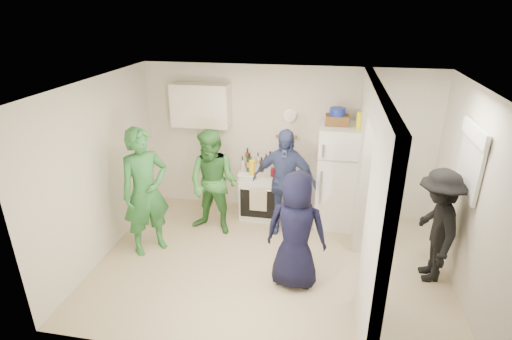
% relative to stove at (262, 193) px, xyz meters
% --- Properties ---
extents(floor, '(4.80, 4.80, 0.00)m').
position_rel_stove_xyz_m(floor, '(0.36, -1.37, -0.42)').
color(floor, tan).
rests_on(floor, ground).
extents(wall_back, '(4.80, 0.00, 4.80)m').
position_rel_stove_xyz_m(wall_back, '(0.36, 0.33, 0.83)').
color(wall_back, silver).
rests_on(wall_back, floor).
extents(wall_front, '(4.80, 0.00, 4.80)m').
position_rel_stove_xyz_m(wall_front, '(0.36, -3.07, 0.83)').
color(wall_front, silver).
rests_on(wall_front, floor).
extents(wall_left, '(0.00, 3.40, 3.40)m').
position_rel_stove_xyz_m(wall_left, '(-2.04, -1.37, 0.83)').
color(wall_left, silver).
rests_on(wall_left, floor).
extents(wall_right, '(0.00, 3.40, 3.40)m').
position_rel_stove_xyz_m(wall_right, '(2.76, -1.37, 0.83)').
color(wall_right, silver).
rests_on(wall_right, floor).
extents(ceiling, '(4.80, 4.80, 0.00)m').
position_rel_stove_xyz_m(ceiling, '(0.36, -1.37, 2.08)').
color(ceiling, white).
rests_on(ceiling, wall_back).
extents(partition_pier_back, '(0.12, 1.20, 2.50)m').
position_rel_stove_xyz_m(partition_pier_back, '(1.56, -0.27, 0.83)').
color(partition_pier_back, silver).
rests_on(partition_pier_back, floor).
extents(partition_pier_front, '(0.12, 1.20, 2.50)m').
position_rel_stove_xyz_m(partition_pier_front, '(1.56, -2.47, 0.83)').
color(partition_pier_front, silver).
rests_on(partition_pier_front, floor).
extents(partition_header, '(0.12, 1.00, 0.40)m').
position_rel_stove_xyz_m(partition_header, '(1.56, -1.37, 1.88)').
color(partition_header, silver).
rests_on(partition_header, partition_pier_back).
extents(stove, '(0.70, 0.59, 0.84)m').
position_rel_stove_xyz_m(stove, '(0.00, 0.00, 0.00)').
color(stove, white).
rests_on(stove, floor).
extents(upper_cabinet, '(0.95, 0.34, 0.70)m').
position_rel_stove_xyz_m(upper_cabinet, '(-1.04, 0.15, 1.43)').
color(upper_cabinet, silver).
rests_on(upper_cabinet, wall_back).
extents(fridge, '(0.69, 0.67, 1.67)m').
position_rel_stove_xyz_m(fridge, '(1.25, -0.03, 0.42)').
color(fridge, white).
rests_on(fridge, floor).
extents(wicker_basket, '(0.35, 0.25, 0.15)m').
position_rel_stove_xyz_m(wicker_basket, '(1.15, 0.02, 1.33)').
color(wicker_basket, brown).
rests_on(wicker_basket, fridge).
extents(blue_bowl, '(0.24, 0.24, 0.11)m').
position_rel_stove_xyz_m(blue_bowl, '(1.15, 0.02, 1.46)').
color(blue_bowl, '#16299C').
rests_on(blue_bowl, wicker_basket).
extents(yellow_cup_stack_top, '(0.09, 0.09, 0.25)m').
position_rel_stove_xyz_m(yellow_cup_stack_top, '(1.47, -0.13, 1.38)').
color(yellow_cup_stack_top, yellow).
rests_on(yellow_cup_stack_top, fridge).
extents(wall_clock, '(0.22, 0.02, 0.22)m').
position_rel_stove_xyz_m(wall_clock, '(0.41, 0.31, 1.28)').
color(wall_clock, white).
rests_on(wall_clock, wall_back).
extents(spice_shelf, '(0.35, 0.08, 0.03)m').
position_rel_stove_xyz_m(spice_shelf, '(0.36, 0.28, 0.93)').
color(spice_shelf, olive).
rests_on(spice_shelf, wall_back).
extents(nook_window, '(0.03, 0.70, 0.80)m').
position_rel_stove_xyz_m(nook_window, '(2.74, -1.17, 1.23)').
color(nook_window, black).
rests_on(nook_window, wall_right).
extents(nook_window_frame, '(0.04, 0.76, 0.86)m').
position_rel_stove_xyz_m(nook_window_frame, '(2.73, -1.17, 1.23)').
color(nook_window_frame, white).
rests_on(nook_window_frame, wall_right).
extents(nook_valance, '(0.04, 0.82, 0.18)m').
position_rel_stove_xyz_m(nook_valance, '(2.70, -1.17, 1.58)').
color(nook_valance, white).
rests_on(nook_valance, wall_right).
extents(yellow_cup_stack_stove, '(0.09, 0.09, 0.25)m').
position_rel_stove_xyz_m(yellow_cup_stack_stove, '(-0.12, -0.22, 0.54)').
color(yellow_cup_stack_stove, yellow).
rests_on(yellow_cup_stack_stove, stove).
extents(red_cup, '(0.09, 0.09, 0.12)m').
position_rel_stove_xyz_m(red_cup, '(0.22, -0.20, 0.48)').
color(red_cup, '#AA0B1F').
rests_on(red_cup, stove).
extents(person_green_left, '(0.80, 0.80, 1.87)m').
position_rel_stove_xyz_m(person_green_left, '(-1.44, -1.30, 0.52)').
color(person_green_left, '#317C35').
rests_on(person_green_left, floor).
extents(person_green_center, '(0.93, 0.79, 1.67)m').
position_rel_stove_xyz_m(person_green_center, '(-0.65, -0.64, 0.42)').
color(person_green_center, '#3D8138').
rests_on(person_green_center, floor).
extents(person_denim, '(1.03, 0.51, 1.70)m').
position_rel_stove_xyz_m(person_denim, '(0.42, -0.42, 0.43)').
color(person_denim, '#3B4B82').
rests_on(person_denim, floor).
extents(person_navy, '(0.79, 0.54, 1.57)m').
position_rel_stove_xyz_m(person_navy, '(0.72, -1.70, 0.36)').
color(person_navy, black).
rests_on(person_navy, floor).
extents(person_nook, '(0.61, 1.02, 1.55)m').
position_rel_stove_xyz_m(person_nook, '(2.46, -1.25, 0.35)').
color(person_nook, black).
rests_on(person_nook, floor).
extents(bottle_a, '(0.08, 0.08, 0.33)m').
position_rel_stove_xyz_m(bottle_a, '(-0.26, 0.11, 0.58)').
color(bottle_a, maroon).
rests_on(bottle_a, stove).
extents(bottle_b, '(0.08, 0.08, 0.31)m').
position_rel_stove_xyz_m(bottle_b, '(-0.20, -0.09, 0.58)').
color(bottle_b, '#16441C').
rests_on(bottle_b, stove).
extents(bottle_c, '(0.06, 0.06, 0.25)m').
position_rel_stove_xyz_m(bottle_c, '(-0.09, 0.13, 0.55)').
color(bottle_c, silver).
rests_on(bottle_c, stove).
extents(bottle_d, '(0.07, 0.07, 0.25)m').
position_rel_stove_xyz_m(bottle_d, '(0.01, -0.05, 0.54)').
color(bottle_d, '#4F2E0D').
rests_on(bottle_d, stove).
extents(bottle_e, '(0.08, 0.08, 0.27)m').
position_rel_stove_xyz_m(bottle_e, '(0.11, 0.19, 0.55)').
color(bottle_e, '#99A3AA').
rests_on(bottle_e, stove).
extents(bottle_f, '(0.08, 0.08, 0.25)m').
position_rel_stove_xyz_m(bottle_f, '(0.19, 0.03, 0.54)').
color(bottle_f, '#13361E').
rests_on(bottle_f, stove).
extents(bottle_g, '(0.07, 0.07, 0.29)m').
position_rel_stove_xyz_m(bottle_g, '(0.25, 0.13, 0.56)').
color(bottle_g, olive).
rests_on(bottle_g, stove).
extents(bottle_h, '(0.06, 0.06, 0.27)m').
position_rel_stove_xyz_m(bottle_h, '(-0.30, -0.13, 0.56)').
color(bottle_h, '#B6BDC3').
rests_on(bottle_h, stove).
extents(bottle_i, '(0.06, 0.06, 0.24)m').
position_rel_stove_xyz_m(bottle_i, '(0.05, 0.12, 0.54)').
color(bottle_i, '#551D0E').
rests_on(bottle_i, stove).
extents(bottle_j, '(0.06, 0.06, 0.27)m').
position_rel_stove_xyz_m(bottle_j, '(0.29, -0.08, 0.55)').
color(bottle_j, '#2D6623').
rests_on(bottle_j, stove).
extents(bottle_k, '(0.08, 0.08, 0.28)m').
position_rel_stove_xyz_m(bottle_k, '(-0.21, 0.02, 0.56)').
color(bottle_k, brown).
rests_on(bottle_k, stove).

